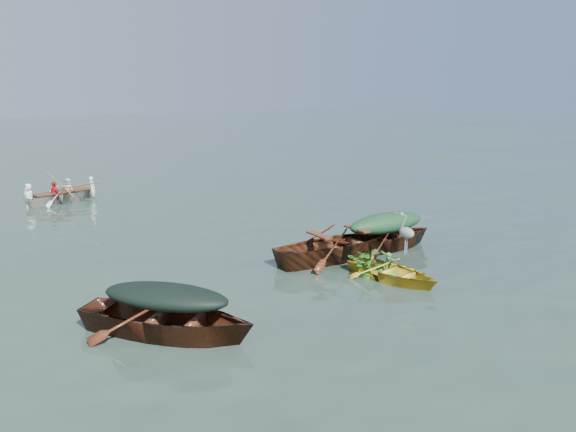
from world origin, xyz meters
name	(u,v)px	position (x,y,z in m)	size (l,w,h in m)	color
ground	(378,269)	(0.00, 0.00, 0.00)	(140.00, 140.00, 0.00)	#2F4238
yellow_dinghy	(392,280)	(-0.32, -0.71, 0.00)	(1.16, 2.67, 0.69)	gold
dark_covered_boat	(168,336)	(-5.30, -0.26, 0.00)	(1.49, 4.00, 1.02)	#572C14
green_tarp_boat	(385,250)	(1.28, 0.95, 0.00)	(1.27, 4.09, 0.94)	#441B10
open_wooden_boat	(338,259)	(-0.21, 1.10, 0.00)	(1.43, 4.60, 1.09)	#522B14
rowed_boat	(63,202)	(-3.38, 11.99, 0.00)	(1.08, 3.59, 0.82)	beige
dark_tarp_cover	(166,295)	(-5.30, -0.26, 0.71)	(0.82, 2.20, 0.40)	black
green_tarp_cover	(386,222)	(1.28, 0.95, 0.73)	(0.70, 2.25, 0.52)	#193E24
thwart_benches	(338,236)	(-0.21, 1.10, 0.56)	(0.86, 2.30, 0.04)	#562314
heron	(406,238)	(0.22, -0.59, 0.80)	(0.28, 0.40, 0.92)	gray
dinghy_weeds	(373,246)	(-0.36, -0.16, 0.64)	(0.70, 0.90, 0.60)	#236D1C
rowers	(61,180)	(-3.38, 11.99, 0.79)	(0.97, 2.51, 0.76)	silver
oars	(62,190)	(-3.38, 11.99, 0.44)	(2.60, 0.60, 0.06)	brown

